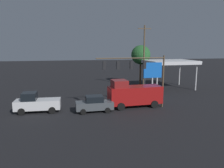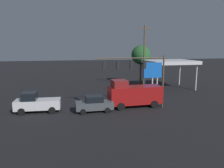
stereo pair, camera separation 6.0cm
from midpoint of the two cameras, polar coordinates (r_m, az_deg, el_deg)
ground_plane at (r=28.15m, az=0.94°, el=-6.09°), size 200.00×200.00×0.00m
traffic_signal_assembly at (r=26.85m, az=6.52°, el=4.02°), size 8.66×0.43×6.61m
utility_pole at (r=39.54m, az=8.42°, el=7.17°), size 2.40×0.26×11.38m
gas_station_canopy at (r=41.70m, az=14.94°, el=5.49°), size 8.61×6.98×5.20m
price_sign at (r=34.95m, az=10.62°, el=3.25°), size 2.99×0.27×5.24m
pickup_parked at (r=27.40m, az=-19.07°, el=-4.68°), size 5.29×2.46×2.40m
sedan_waiting at (r=26.15m, az=-4.57°, el=-5.20°), size 4.41×2.08×1.93m
delivery_truck at (r=28.07m, az=5.73°, el=-2.62°), size 6.88×2.75×3.58m
street_tree at (r=44.59m, az=7.61°, el=7.52°), size 3.85×3.85×7.99m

